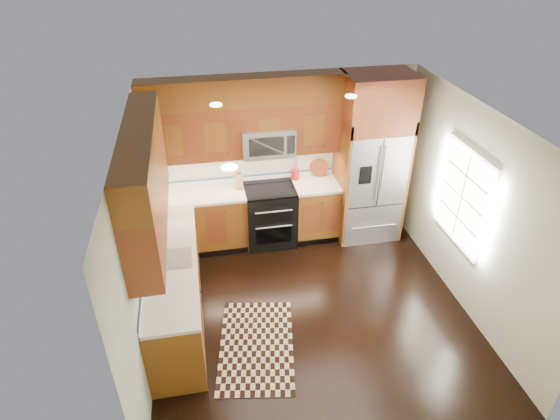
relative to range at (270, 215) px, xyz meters
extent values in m
plane|color=black|center=(0.25, -1.67, -0.47)|extent=(4.00, 4.00, 0.00)
cube|color=beige|center=(0.25, 0.33, 0.83)|extent=(4.00, 0.02, 2.60)
cube|color=beige|center=(-1.75, -1.67, 0.83)|extent=(0.02, 4.00, 2.60)
cube|color=beige|center=(2.25, -1.67, 0.83)|extent=(0.02, 4.00, 2.60)
cube|color=white|center=(2.23, -1.47, 0.93)|extent=(0.04, 1.10, 1.30)
cube|color=white|center=(2.22, -1.47, 0.93)|extent=(0.02, 0.95, 1.15)
cube|color=brown|center=(-1.06, 0.03, -0.02)|extent=(1.37, 0.60, 0.90)
cube|color=brown|center=(0.74, 0.03, -0.02)|extent=(0.72, 0.60, 0.90)
cube|color=brown|center=(-1.45, -1.47, -0.02)|extent=(0.60, 2.40, 0.90)
cube|color=silver|center=(-0.32, 0.03, 0.45)|extent=(2.85, 0.62, 0.04)
cube|color=silver|center=(-1.45, -1.47, 0.45)|extent=(0.62, 2.40, 0.04)
cube|color=brown|center=(-0.32, 0.17, 1.36)|extent=(2.85, 0.33, 0.75)
cube|color=brown|center=(-1.58, -1.47, 1.36)|extent=(0.33, 2.40, 0.75)
cube|color=brown|center=(-0.32, 0.17, 1.93)|extent=(2.85, 0.33, 0.40)
cube|color=brown|center=(-1.58, -1.47, 1.93)|extent=(0.33, 2.40, 0.40)
cube|color=black|center=(0.00, 0.00, -0.01)|extent=(0.76, 0.64, 0.92)
cube|color=black|center=(0.00, 0.00, 0.47)|extent=(0.76, 0.60, 0.02)
cube|color=black|center=(0.00, -0.31, 0.15)|extent=(0.55, 0.01, 0.18)
cube|color=black|center=(0.00, -0.31, -0.17)|extent=(0.55, 0.01, 0.28)
cylinder|color=#B2B2B7|center=(0.00, -0.34, 0.27)|extent=(0.55, 0.02, 0.02)
cylinder|color=#B2B2B7|center=(0.00, -0.34, 0.00)|extent=(0.55, 0.02, 0.02)
cube|color=#B2B2B7|center=(0.00, 0.13, 1.19)|extent=(0.76, 0.40, 0.42)
cube|color=black|center=(-0.05, -0.06, 1.19)|extent=(0.50, 0.01, 0.28)
cube|color=#B2B2B7|center=(1.55, -0.04, 0.43)|extent=(0.90, 0.74, 1.80)
cube|color=black|center=(1.55, -0.41, 0.78)|extent=(0.01, 0.01, 1.08)
cube|color=black|center=(1.33, -0.41, 0.78)|extent=(0.18, 0.01, 0.28)
cube|color=brown|center=(1.08, -0.04, 0.53)|extent=(0.04, 0.74, 2.00)
cube|color=brown|center=(2.02, -0.04, 0.53)|extent=(0.04, 0.74, 2.00)
cube|color=brown|center=(1.55, -0.04, 1.73)|extent=(0.98, 0.74, 0.80)
cube|color=#B2B2B7|center=(-1.45, -1.47, 0.48)|extent=(0.50, 0.42, 0.02)
cylinder|color=#B2B2B7|center=(-1.65, -1.25, 0.61)|extent=(0.02, 0.02, 0.28)
torus|color=#B2B2B7|center=(-1.65, -1.33, 0.75)|extent=(0.18, 0.02, 0.18)
cube|color=black|center=(-0.54, -2.13, -0.46)|extent=(1.11, 1.58, 0.01)
cube|color=#A77251|center=(-0.44, 0.12, 0.58)|extent=(0.10, 0.14, 0.21)
cylinder|color=#A4141A|center=(0.44, 0.24, 0.55)|extent=(0.16, 0.16, 0.16)
cylinder|color=brown|center=(0.83, 0.27, 0.48)|extent=(0.35, 0.35, 0.02)
camera|label=1|loc=(-0.99, -6.04, 3.91)|focal=30.00mm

